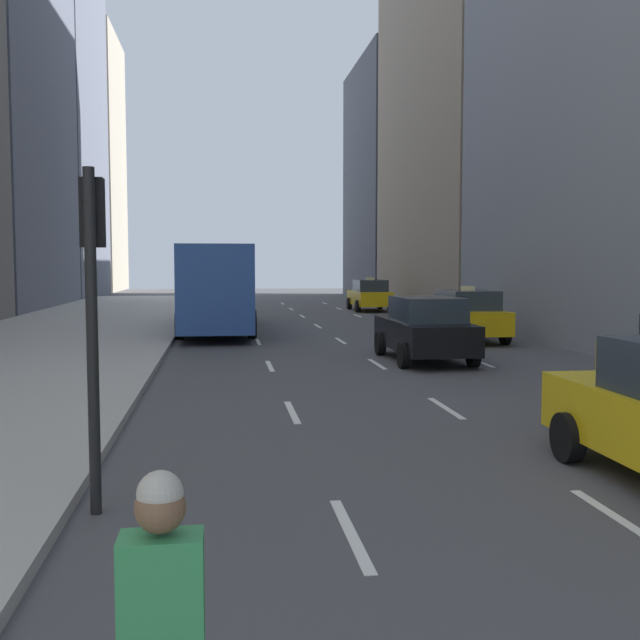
% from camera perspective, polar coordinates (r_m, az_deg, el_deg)
% --- Properties ---
extents(sidewalk_left, '(8.00, 66.00, 0.15)m').
position_cam_1_polar(sidewalk_left, '(26.70, -19.59, -1.41)').
color(sidewalk_left, '#ADAAA3').
rests_on(sidewalk_left, ground).
extents(lane_markings, '(5.72, 56.00, 0.01)m').
position_cam_1_polar(lane_markings, '(22.50, 2.79, -2.36)').
color(lane_markings, white).
rests_on(lane_markings, ground).
extents(taxi_second, '(2.02, 4.40, 1.87)m').
position_cam_1_polar(taxi_second, '(41.75, 3.80, 1.91)').
color(taxi_second, yellow).
rests_on(taxi_second, ground).
extents(taxi_third, '(2.02, 4.40, 1.87)m').
position_cam_1_polar(taxi_third, '(25.81, 11.03, 0.37)').
color(taxi_third, yellow).
rests_on(taxi_third, ground).
extents(sedan_black_near, '(2.02, 4.49, 1.74)m').
position_cam_1_polar(sedan_black_near, '(20.27, 7.98, -0.64)').
color(sedan_black_near, black).
rests_on(sedan_black_near, ground).
extents(city_bus, '(2.80, 11.61, 3.25)m').
position_cam_1_polar(city_bus, '(29.47, -7.94, 2.65)').
color(city_bus, '#2D519E').
rests_on(city_bus, ground).
extents(traffic_light_pole, '(0.24, 0.42, 3.60)m').
position_cam_1_polar(traffic_light_pole, '(8.13, -16.95, 2.66)').
color(traffic_light_pole, black).
rests_on(traffic_light_pole, ground).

